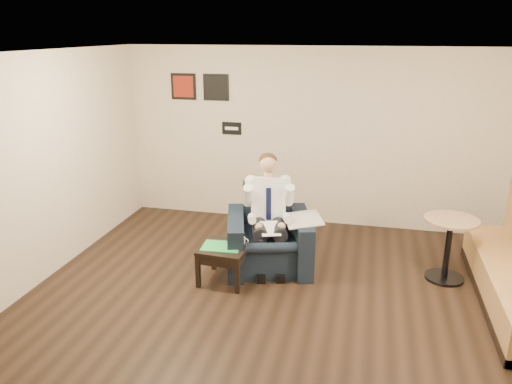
% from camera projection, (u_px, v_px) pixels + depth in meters
% --- Properties ---
extents(ground, '(6.00, 6.00, 0.00)m').
position_uv_depth(ground, '(273.00, 317.00, 5.52)').
color(ground, black).
rests_on(ground, ground).
extents(wall_back, '(6.00, 0.02, 2.80)m').
position_uv_depth(wall_back, '(311.00, 138.00, 7.86)').
color(wall_back, beige).
rests_on(wall_back, ground).
extents(wall_left, '(0.02, 6.00, 2.80)m').
position_uv_depth(wall_left, '(19.00, 178.00, 5.73)').
color(wall_left, beige).
rests_on(wall_left, ground).
extents(ceiling, '(6.00, 6.00, 0.02)m').
position_uv_depth(ceiling, '(276.00, 55.00, 4.65)').
color(ceiling, white).
rests_on(ceiling, wall_back).
extents(seating_sign, '(0.32, 0.02, 0.20)m').
position_uv_depth(seating_sign, '(232.00, 128.00, 8.10)').
color(seating_sign, black).
rests_on(seating_sign, wall_back).
extents(art_print_left, '(0.42, 0.03, 0.42)m').
position_uv_depth(art_print_left, '(184.00, 86.00, 8.07)').
color(art_print_left, maroon).
rests_on(art_print_left, wall_back).
extents(art_print_right, '(0.42, 0.03, 0.42)m').
position_uv_depth(art_print_right, '(216.00, 87.00, 7.95)').
color(art_print_right, black).
rests_on(art_print_right, wall_back).
extents(armchair, '(1.32, 1.32, 1.04)m').
position_uv_depth(armchair, '(269.00, 230.00, 6.56)').
color(armchair, black).
rests_on(armchair, ground).
extents(seated_man, '(0.92, 1.16, 1.42)m').
position_uv_depth(seated_man, '(270.00, 220.00, 6.37)').
color(seated_man, white).
rests_on(seated_man, armchair).
extents(lap_papers, '(0.34, 0.40, 0.01)m').
position_uv_depth(lap_papers, '(270.00, 228.00, 6.29)').
color(lap_papers, white).
rests_on(lap_papers, seated_man).
extents(newspaper, '(0.61, 0.68, 0.01)m').
position_uv_depth(newspaper, '(303.00, 219.00, 6.41)').
color(newspaper, silver).
rests_on(newspaper, armchair).
extents(side_table, '(0.61, 0.61, 0.47)m').
position_uv_depth(side_table, '(225.00, 264.00, 6.25)').
color(side_table, black).
rests_on(side_table, ground).
extents(green_folder, '(0.49, 0.36, 0.01)m').
position_uv_depth(green_folder, '(221.00, 246.00, 6.16)').
color(green_folder, green).
rests_on(green_folder, side_table).
extents(coffee_mug, '(0.09, 0.09, 0.10)m').
position_uv_depth(coffee_mug, '(242.00, 241.00, 6.22)').
color(coffee_mug, white).
rests_on(coffee_mug, side_table).
extents(smartphone, '(0.16, 0.11, 0.01)m').
position_uv_depth(smartphone, '(233.00, 241.00, 6.31)').
color(smartphone, black).
rests_on(smartphone, side_table).
extents(cafe_table, '(0.87, 0.87, 0.82)m').
position_uv_depth(cafe_table, '(448.00, 249.00, 6.24)').
color(cafe_table, '#9E7856').
rests_on(cafe_table, ground).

